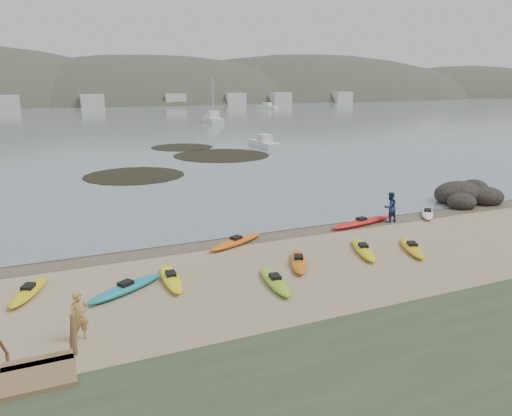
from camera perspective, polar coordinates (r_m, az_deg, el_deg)
name	(u,v)px	position (r m, az deg, el deg)	size (l,w,h in m)	color
ground	(256,235)	(27.30, 0.00, -3.05)	(600.00, 600.00, 0.00)	tan
wet_sand	(258,236)	(27.04, 0.26, -3.22)	(60.00, 60.00, 0.00)	brown
water	(49,95)	(324.09, -22.57, 11.82)	(1200.00, 1200.00, 0.00)	slate
stairs	(42,376)	(14.11, -23.31, -17.18)	(1.50, 2.70, 2.10)	olive
kayaks	(286,252)	(24.06, 3.51, -5.08)	(24.84, 8.93, 0.34)	#D36412
person_west	(79,316)	(17.34, -19.52, -11.56)	(0.60, 0.39, 1.65)	tan
person_east	(390,207)	(30.53, 15.07, 0.09)	(0.88, 0.69, 1.82)	navy
rock_cluster	(467,199)	(37.54, 22.97, 1.00)	(5.27, 3.87, 1.77)	black
kelp_mats	(189,158)	(54.67, -7.69, 5.65)	(21.13, 25.38, 0.04)	black
moored_boats	(99,123)	(99.12, -17.53, 9.29)	(97.74, 88.10, 1.31)	silver
far_hills	(159,138)	(224.73, -11.07, 7.91)	(550.00, 135.00, 80.00)	#384235
far_town	(87,101)	(169.73, -18.72, 11.51)	(199.00, 5.00, 4.00)	beige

